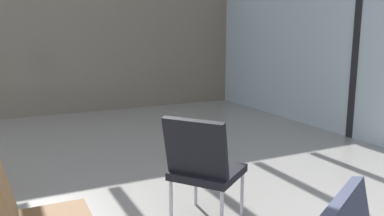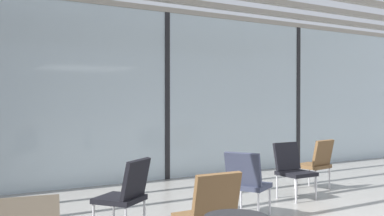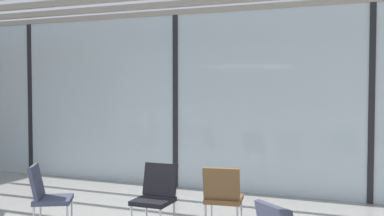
# 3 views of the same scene
# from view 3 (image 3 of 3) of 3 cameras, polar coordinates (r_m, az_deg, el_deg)

# --- Properties ---
(glass_curtain_wall) EXTENTS (14.00, 0.08, 3.28)m
(glass_curtain_wall) POSITION_cam_3_polar(r_m,az_deg,el_deg) (8.94, -1.93, 0.83)
(glass_curtain_wall) COLOR silver
(glass_curtain_wall) RESTS_ON ground
(window_mullion_0) EXTENTS (0.10, 0.12, 3.28)m
(window_mullion_0) POSITION_cam_3_polar(r_m,az_deg,el_deg) (10.86, -19.03, 1.00)
(window_mullion_0) COLOR black
(window_mullion_0) RESTS_ON ground
(window_mullion_1) EXTENTS (0.10, 0.12, 3.28)m
(window_mullion_1) POSITION_cam_3_polar(r_m,az_deg,el_deg) (8.94, -1.93, 0.83)
(window_mullion_1) COLOR black
(window_mullion_1) RESTS_ON ground
(window_mullion_2) EXTENTS (0.10, 0.12, 3.28)m
(window_mullion_2) POSITION_cam_3_polar(r_m,az_deg,el_deg) (8.15, 21.12, 0.49)
(window_mullion_2) COLOR black
(window_mullion_2) RESTS_ON ground
(parked_airplane) EXTENTS (11.02, 4.03, 4.03)m
(parked_airplane) POSITION_cam_3_polar(r_m,az_deg,el_deg) (13.28, -0.81, 3.04)
(parked_airplane) COLOR silver
(parked_airplane) RESTS_ON ground
(lounge_chair_0) EXTENTS (0.56, 0.60, 0.87)m
(lounge_chair_0) POSITION_cam_3_polar(r_m,az_deg,el_deg) (6.31, 3.79, -10.40)
(lounge_chair_0) COLOR brown
(lounge_chair_0) RESTS_ON ground
(lounge_chair_3) EXTENTS (0.69, 0.68, 0.87)m
(lounge_chair_3) POSITION_cam_3_polar(r_m,az_deg,el_deg) (6.62, -17.38, -9.89)
(lounge_chair_3) COLOR #33384C
(lounge_chair_3) RESTS_ON ground
(lounge_chair_4) EXTENTS (0.48, 0.53, 0.87)m
(lounge_chair_4) POSITION_cam_3_polar(r_m,az_deg,el_deg) (6.36, -4.42, -10.29)
(lounge_chair_4) COLOR black
(lounge_chair_4) RESTS_ON ground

